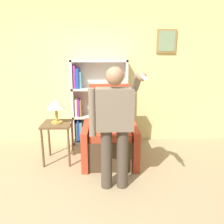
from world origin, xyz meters
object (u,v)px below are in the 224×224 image
at_px(person_standing, 115,122).
at_px(table_lamp, 56,105).
at_px(armchair, 110,138).
at_px(side_table, 57,130).
at_px(bookcase, 95,103).

height_order(person_standing, table_lamp, person_standing).
distance_m(armchair, side_table, 0.87).
xyz_separation_m(bookcase, person_standing, (0.31, -1.60, 0.12)).
height_order(person_standing, side_table, person_standing).
xyz_separation_m(side_table, table_lamp, (-0.00, 0.00, 0.42)).
height_order(armchair, side_table, armchair).
distance_m(armchair, table_lamp, 1.03).
height_order(bookcase, armchair, bookcase).
bearing_deg(table_lamp, person_standing, -41.27).
bearing_deg(person_standing, side_table, 138.73).
xyz_separation_m(bookcase, table_lamp, (-0.58, -0.82, 0.16)).
relative_size(armchair, side_table, 1.88).
height_order(armchair, person_standing, person_standing).
relative_size(bookcase, table_lamp, 4.17).
bearing_deg(armchair, person_standing, -87.19).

